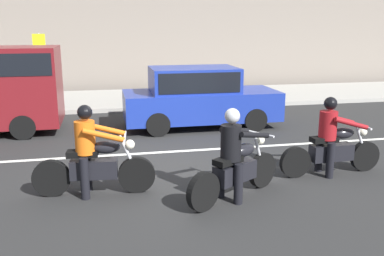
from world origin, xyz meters
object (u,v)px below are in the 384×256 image
Objects in this scene: motorcycle_with_rider_crimson at (331,143)px; parked_sedan_cobalt_blue at (198,97)px; motorcycle_with_rider_black_leather at (235,162)px; motorcycle_with_rider_orange_stripe at (93,158)px; street_sign_post at (41,60)px.

motorcycle_with_rider_crimson is 0.49× the size of parked_sedan_cobalt_blue.
motorcycle_with_rider_black_leather is 0.90× the size of motorcycle_with_rider_orange_stripe.
motorcycle_with_rider_orange_stripe reaches higher than motorcycle_with_rider_crimson.
motorcycle_with_rider_crimson is at bearing -69.41° from parked_sedan_cobalt_blue.
street_sign_post is (-4.82, 4.72, 0.75)m from parked_sedan_cobalt_blue.
motorcycle_with_rider_crimson is at bearing 19.25° from motorcycle_with_rider_black_leather.
parked_sedan_cobalt_blue is 6.79m from street_sign_post.
parked_sedan_cobalt_blue is at bearing 110.59° from motorcycle_with_rider_crimson.
parked_sedan_cobalt_blue reaches higher than motorcycle_with_rider_black_leather.
motorcycle_with_rider_orange_stripe is 0.85× the size of street_sign_post.
parked_sedan_cobalt_blue reaches higher than motorcycle_with_rider_orange_stripe.
parked_sedan_cobalt_blue is at bearing 57.59° from motorcycle_with_rider_orange_stripe.
street_sign_post is (-4.27, 9.92, 0.99)m from motorcycle_with_rider_black_leather.
street_sign_post reaches higher than parked_sedan_cobalt_blue.
motorcycle_with_rider_orange_stripe is at bearing -78.12° from street_sign_post.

